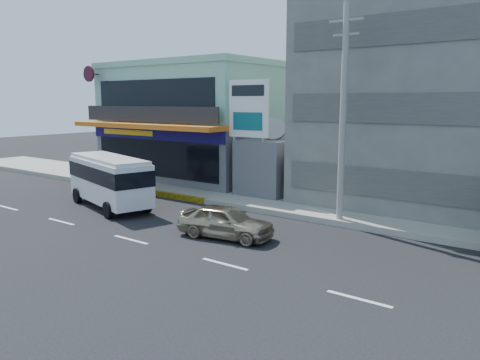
{
  "coord_description": "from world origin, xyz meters",
  "views": [
    {
      "loc": [
        14.85,
        -12.46,
        5.72
      ],
      "look_at": [
        2.5,
        4.31,
        2.2
      ],
      "focal_mm": 35.0,
      "sensor_mm": 36.0,
      "label": 1
    }
  ],
  "objects_px": {
    "billboard": "(249,115)",
    "concrete_building": "(477,76)",
    "sedan": "(226,221)",
    "motorcycle_rider": "(131,186)",
    "shop_building": "(203,125)",
    "minibus": "(109,177)",
    "utility_pole_near": "(343,114)",
    "satellite_dish": "(273,138)"
  },
  "relations": [
    {
      "from": "concrete_building",
      "to": "satellite_dish",
      "type": "xyz_separation_m",
      "value": [
        -10.0,
        -4.0,
        -3.42
      ]
    },
    {
      "from": "satellite_dish",
      "to": "billboard",
      "type": "distance_m",
      "value": 2.31
    },
    {
      "from": "sedan",
      "to": "utility_pole_near",
      "type": "bearing_deg",
      "value": -41.19
    },
    {
      "from": "utility_pole_near",
      "to": "billboard",
      "type": "bearing_deg",
      "value": 164.52
    },
    {
      "from": "minibus",
      "to": "sedan",
      "type": "height_order",
      "value": "minibus"
    },
    {
      "from": "sedan",
      "to": "motorcycle_rider",
      "type": "height_order",
      "value": "motorcycle_rider"
    },
    {
      "from": "concrete_building",
      "to": "satellite_dish",
      "type": "distance_m",
      "value": 11.3
    },
    {
      "from": "motorcycle_rider",
      "to": "shop_building",
      "type": "bearing_deg",
      "value": 99.27
    },
    {
      "from": "concrete_building",
      "to": "billboard",
      "type": "bearing_deg",
      "value": -151.08
    },
    {
      "from": "billboard",
      "to": "minibus",
      "type": "bearing_deg",
      "value": -130.99
    },
    {
      "from": "utility_pole_near",
      "to": "minibus",
      "type": "distance_m",
      "value": 12.73
    },
    {
      "from": "billboard",
      "to": "motorcycle_rider",
      "type": "distance_m",
      "value": 8.2
    },
    {
      "from": "shop_building",
      "to": "concrete_building",
      "type": "relative_size",
      "value": 0.77
    },
    {
      "from": "sedan",
      "to": "motorcycle_rider",
      "type": "xyz_separation_m",
      "value": [
        -9.67,
        3.2,
        0.02
      ]
    },
    {
      "from": "billboard",
      "to": "motorcycle_rider",
      "type": "xyz_separation_m",
      "value": [
        -6.17,
        -3.4,
        -4.2
      ]
    },
    {
      "from": "concrete_building",
      "to": "utility_pole_near",
      "type": "height_order",
      "value": "concrete_building"
    },
    {
      "from": "billboard",
      "to": "minibus",
      "type": "height_order",
      "value": "billboard"
    },
    {
      "from": "motorcycle_rider",
      "to": "utility_pole_near",
      "type": "bearing_deg",
      "value": 7.18
    },
    {
      "from": "shop_building",
      "to": "satellite_dish",
      "type": "distance_m",
      "value": 8.54
    },
    {
      "from": "shop_building",
      "to": "satellite_dish",
      "type": "relative_size",
      "value": 8.27
    },
    {
      "from": "billboard",
      "to": "utility_pole_near",
      "type": "xyz_separation_m",
      "value": [
        6.5,
        -1.8,
        0.22
      ]
    },
    {
      "from": "concrete_building",
      "to": "satellite_dish",
      "type": "height_order",
      "value": "concrete_building"
    },
    {
      "from": "shop_building",
      "to": "minibus",
      "type": "bearing_deg",
      "value": -77.02
    },
    {
      "from": "shop_building",
      "to": "utility_pole_near",
      "type": "distance_m",
      "value": 15.5
    },
    {
      "from": "shop_building",
      "to": "concrete_building",
      "type": "height_order",
      "value": "concrete_building"
    },
    {
      "from": "motorcycle_rider",
      "to": "minibus",
      "type": "bearing_deg",
      "value": -65.5
    },
    {
      "from": "satellite_dish",
      "to": "billboard",
      "type": "height_order",
      "value": "billboard"
    },
    {
      "from": "concrete_building",
      "to": "sedan",
      "type": "xyz_separation_m",
      "value": [
        -7.0,
        -12.39,
        -6.29
      ]
    },
    {
      "from": "shop_building",
      "to": "satellite_dish",
      "type": "bearing_deg",
      "value": -20.21
    },
    {
      "from": "concrete_building",
      "to": "minibus",
      "type": "xyz_separation_m",
      "value": [
        -15.56,
        -11.63,
        -5.34
      ]
    },
    {
      "from": "satellite_dish",
      "to": "sedan",
      "type": "bearing_deg",
      "value": -70.33
    },
    {
      "from": "billboard",
      "to": "concrete_building",
      "type": "bearing_deg",
      "value": 28.92
    },
    {
      "from": "billboard",
      "to": "motorcycle_rider",
      "type": "bearing_deg",
      "value": -151.17
    },
    {
      "from": "concrete_building",
      "to": "satellite_dish",
      "type": "relative_size",
      "value": 10.67
    },
    {
      "from": "satellite_dish",
      "to": "minibus",
      "type": "xyz_separation_m",
      "value": [
        -5.56,
        -7.63,
        -1.92
      ]
    },
    {
      "from": "concrete_building",
      "to": "utility_pole_near",
      "type": "bearing_deg",
      "value": -117.76
    },
    {
      "from": "minibus",
      "to": "billboard",
      "type": "bearing_deg",
      "value": 49.01
    },
    {
      "from": "satellite_dish",
      "to": "billboard",
      "type": "relative_size",
      "value": 0.22
    },
    {
      "from": "billboard",
      "to": "utility_pole_near",
      "type": "relative_size",
      "value": 0.69
    },
    {
      "from": "minibus",
      "to": "sedan",
      "type": "relative_size",
      "value": 1.68
    },
    {
      "from": "shop_building",
      "to": "utility_pole_near",
      "type": "relative_size",
      "value": 1.24
    },
    {
      "from": "concrete_building",
      "to": "motorcycle_rider",
      "type": "bearing_deg",
      "value": -151.12
    }
  ]
}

